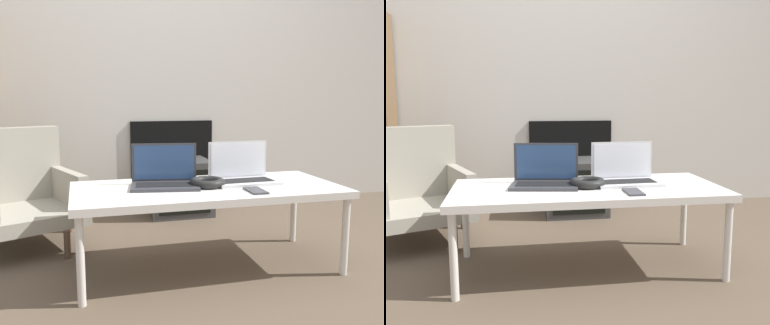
% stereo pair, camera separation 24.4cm
% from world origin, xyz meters
% --- Properties ---
extents(ground_plane, '(14.00, 14.00, 0.00)m').
position_xyz_m(ground_plane, '(0.00, 0.00, 0.00)').
color(ground_plane, brown).
extents(wall_back, '(7.00, 0.08, 2.60)m').
position_xyz_m(wall_back, '(0.00, 1.69, 1.29)').
color(wall_back, beige).
rests_on(wall_back, ground_plane).
extents(table, '(1.35, 0.61, 0.43)m').
position_xyz_m(table, '(0.00, 0.34, 0.40)').
color(table, silver).
rests_on(table, ground_plane).
extents(laptop_left, '(0.37, 0.27, 0.21)m').
position_xyz_m(laptop_left, '(-0.21, 0.40, 0.48)').
color(laptop_left, '#38383D').
rests_on(laptop_left, table).
extents(laptop_right, '(0.34, 0.23, 0.21)m').
position_xyz_m(laptop_right, '(0.21, 0.40, 0.48)').
color(laptop_right, silver).
rests_on(laptop_right, table).
extents(headphones, '(0.18, 0.18, 0.04)m').
position_xyz_m(headphones, '(0.00, 0.34, 0.45)').
color(headphones, black).
rests_on(headphones, table).
extents(phone, '(0.08, 0.15, 0.01)m').
position_xyz_m(phone, '(0.19, 0.17, 0.44)').
color(phone, '#333338').
rests_on(phone, table).
extents(tv, '(0.47, 0.43, 0.41)m').
position_xyz_m(tv, '(0.10, 1.43, 0.21)').
color(tv, '#383838').
rests_on(tv, ground_plane).
extents(armchair, '(0.71, 0.74, 0.70)m').
position_xyz_m(armchair, '(-0.96, 0.99, 0.33)').
color(armchair, gray).
rests_on(armchair, ground_plane).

